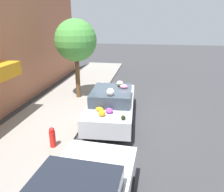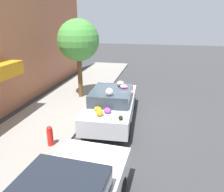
# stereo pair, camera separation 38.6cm
# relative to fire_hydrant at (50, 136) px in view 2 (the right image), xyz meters

# --- Properties ---
(ground_plane) EXTENTS (60.00, 60.00, 0.00)m
(ground_plane) POSITION_rel_fire_hydrant_xyz_m (2.58, -1.60, -0.45)
(ground_plane) COLOR #38383A
(sidewalk_curb) EXTENTS (24.00, 3.20, 0.10)m
(sidewalk_curb) POSITION_rel_fire_hydrant_xyz_m (2.58, 1.10, -0.40)
(sidewalk_curb) COLOR gray
(sidewalk_curb) RESTS_ON ground
(building_facade) EXTENTS (18.00, 1.20, 5.74)m
(building_facade) POSITION_rel_fire_hydrant_xyz_m (2.47, 3.32, 2.38)
(building_facade) COLOR #B26B4C
(building_facade) RESTS_ON ground
(street_tree) EXTENTS (2.10, 2.10, 4.04)m
(street_tree) POSITION_rel_fire_hydrant_xyz_m (4.86, 0.68, 2.62)
(street_tree) COLOR brown
(street_tree) RESTS_ON sidewalk_curb
(fire_hydrant) EXTENTS (0.20, 0.20, 0.70)m
(fire_hydrant) POSITION_rel_fire_hydrant_xyz_m (0.00, 0.00, 0.00)
(fire_hydrant) COLOR red
(fire_hydrant) RESTS_ON sidewalk_curb
(art_car) EXTENTS (4.49, 1.99, 1.68)m
(art_car) POSITION_rel_fire_hydrant_xyz_m (2.55, -1.55, 0.28)
(art_car) COLOR #B7BABF
(art_car) RESTS_ON ground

